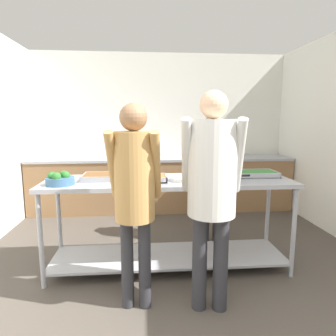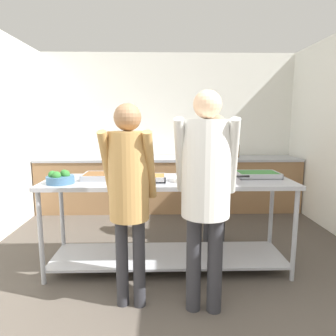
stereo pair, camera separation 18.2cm
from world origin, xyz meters
The scene contains 13 objects.
wall_rear centered at (0.00, 4.24, 1.32)m, with size 4.46×0.06×2.65m.
back_counter centered at (0.00, 3.87, 0.45)m, with size 4.30×0.65×0.89m.
serving_counter centered at (-0.07, 1.82, 0.63)m, with size 2.45×0.70×0.93m.
broccoli_bowl centered at (-1.09, 1.67, 0.98)m, with size 0.26×0.26×0.13m.
serving_tray_vegetables centered at (-0.72, 1.89, 0.95)m, with size 0.41×0.33×0.05m.
serving_tray_greens centered at (-0.29, 1.77, 0.95)m, with size 0.38×0.27×0.05m.
plate_stack centered at (0.07, 1.76, 0.95)m, with size 0.27×0.27×0.04m.
sauce_pan centered at (0.43, 1.61, 0.97)m, with size 0.37×0.23×0.08m.
serving_tray_roast centered at (0.86, 1.92, 0.95)m, with size 0.43×0.30×0.05m.
guest_serving_left centered at (-0.39, 1.18, 1.03)m, with size 0.44×0.35×1.64m.
guest_serving_right centered at (0.19, 1.10, 1.07)m, with size 0.51×0.40×1.73m.
cook_behind_counter centered at (0.52, 2.47, 0.97)m, with size 0.46×0.35×1.58m.
water_bottle centered at (1.14, 3.86, 1.04)m, with size 0.08×0.08×0.31m.
Camera 1 is at (-0.33, -1.09, 1.52)m, focal length 32.00 mm.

